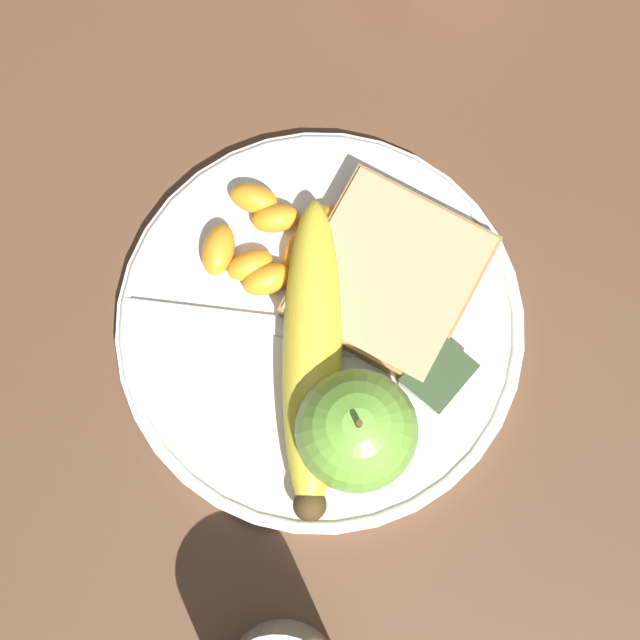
% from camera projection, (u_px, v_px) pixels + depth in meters
% --- Properties ---
extents(ground_plane, '(3.00, 3.00, 0.00)m').
position_uv_depth(ground_plane, '(320.00, 330.00, 0.67)').
color(ground_plane, brown).
extents(plate, '(0.25, 0.25, 0.01)m').
position_uv_depth(plate, '(320.00, 327.00, 0.66)').
color(plate, silver).
rests_on(plate, ground_plane).
extents(apple, '(0.07, 0.07, 0.08)m').
position_uv_depth(apple, '(357.00, 431.00, 0.61)').
color(apple, '#72B23D').
rests_on(apple, plate).
extents(banana, '(0.17, 0.15, 0.04)m').
position_uv_depth(banana, '(312.00, 358.00, 0.64)').
color(banana, yellow).
rests_on(banana, plate).
extents(bread_slice, '(0.12, 0.12, 0.02)m').
position_uv_depth(bread_slice, '(390.00, 277.00, 0.65)').
color(bread_slice, olive).
rests_on(bread_slice, plate).
extents(fork, '(0.12, 0.17, 0.00)m').
position_uv_depth(fork, '(309.00, 330.00, 0.66)').
color(fork, silver).
rests_on(fork, plate).
extents(jam_packet, '(0.04, 0.03, 0.02)m').
position_uv_depth(jam_packet, '(438.00, 375.00, 0.64)').
color(jam_packet, silver).
rests_on(jam_packet, plate).
extents(orange_segment_0, '(0.03, 0.04, 0.02)m').
position_uv_depth(orange_segment_0, '(254.00, 198.00, 0.66)').
color(orange_segment_0, orange).
rests_on(orange_segment_0, plate).
extents(orange_segment_1, '(0.03, 0.04, 0.02)m').
position_uv_depth(orange_segment_1, '(334.00, 220.00, 0.66)').
color(orange_segment_1, orange).
rests_on(orange_segment_1, plate).
extents(orange_segment_2, '(0.03, 0.03, 0.02)m').
position_uv_depth(orange_segment_2, '(256.00, 259.00, 0.66)').
color(orange_segment_2, orange).
rests_on(orange_segment_2, plate).
extents(orange_segment_3, '(0.03, 0.03, 0.02)m').
position_uv_depth(orange_segment_3, '(276.00, 218.00, 0.66)').
color(orange_segment_3, orange).
rests_on(orange_segment_3, plate).
extents(orange_segment_4, '(0.03, 0.02, 0.02)m').
position_uv_depth(orange_segment_4, '(301.00, 248.00, 0.66)').
color(orange_segment_4, orange).
rests_on(orange_segment_4, plate).
extents(orange_segment_5, '(0.02, 0.03, 0.02)m').
position_uv_depth(orange_segment_5, '(321.00, 232.00, 0.66)').
color(orange_segment_5, orange).
rests_on(orange_segment_5, plate).
extents(orange_segment_6, '(0.04, 0.03, 0.02)m').
position_uv_depth(orange_segment_6, '(218.00, 250.00, 0.66)').
color(orange_segment_6, orange).
rests_on(orange_segment_6, plate).
extents(orange_segment_7, '(0.03, 0.03, 0.02)m').
position_uv_depth(orange_segment_7, '(320.00, 275.00, 0.66)').
color(orange_segment_7, orange).
rests_on(orange_segment_7, plate).
extents(orange_segment_8, '(0.04, 0.03, 0.02)m').
position_uv_depth(orange_segment_8, '(263.00, 284.00, 0.65)').
color(orange_segment_8, orange).
rests_on(orange_segment_8, plate).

